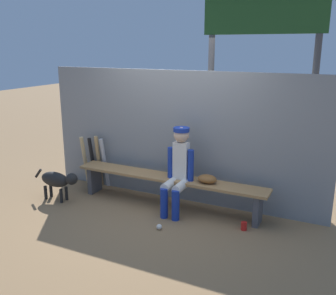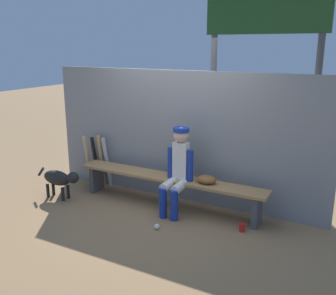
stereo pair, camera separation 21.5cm
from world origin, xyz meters
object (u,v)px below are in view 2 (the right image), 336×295
(dugout_bench, at_px, (168,182))
(baseball_glove, at_px, (207,179))
(bat_wood_natural, at_px, (88,160))
(scoreboard, at_px, (269,31))
(cup_on_bench, at_px, (183,176))
(bat_wood_tan, at_px, (101,160))
(player_seated, at_px, (177,168))
(cup_on_ground, at_px, (242,227))
(bat_aluminum_black, at_px, (95,160))
(bat_aluminum_silver, at_px, (107,162))
(dog, at_px, (60,179))
(baseball, at_px, (157,227))

(dugout_bench, xyz_separation_m, baseball_glove, (0.62, 0.00, 0.16))
(bat_wood_natural, height_order, scoreboard, scoreboard)
(cup_on_bench, bearing_deg, bat_wood_natural, 173.78)
(bat_wood_tan, bearing_deg, player_seated, -12.87)
(player_seated, height_order, cup_on_ground, player_seated)
(cup_on_ground, bearing_deg, scoreboard, 96.77)
(dugout_bench, height_order, bat_aluminum_black, bat_aluminum_black)
(baseball_glove, distance_m, bat_aluminum_silver, 1.99)
(player_seated, relative_size, dog, 1.49)
(cup_on_bench, xyz_separation_m, scoreboard, (0.83, 1.15, 2.06))
(scoreboard, bearing_deg, baseball, -114.49)
(bat_wood_natural, bearing_deg, dog, -86.58)
(bat_aluminum_silver, distance_m, cup_on_bench, 1.62)
(dugout_bench, height_order, baseball_glove, baseball_glove)
(bat_aluminum_silver, distance_m, scoreboard, 3.36)
(player_seated, bearing_deg, bat_wood_natural, 170.70)
(bat_wood_tan, distance_m, cup_on_bench, 1.74)
(bat_aluminum_black, distance_m, cup_on_bench, 1.87)
(player_seated, distance_m, baseball, 0.90)
(dugout_bench, bearing_deg, dog, -161.76)
(bat_aluminum_silver, height_order, cup_on_bench, bat_aluminum_silver)
(baseball_glove, bearing_deg, scoreboard, 68.03)
(cup_on_bench, bearing_deg, player_seated, -109.75)
(scoreboard, bearing_deg, bat_wood_natural, -161.45)
(dugout_bench, bearing_deg, bat_aluminum_black, 170.32)
(dog, bearing_deg, cup_on_bench, 15.77)
(cup_on_bench, bearing_deg, cup_on_ground, -13.79)
(baseball_glove, distance_m, cup_on_bench, 0.37)
(bat_aluminum_black, relative_size, dog, 1.02)
(baseball_glove, height_order, bat_aluminum_black, bat_aluminum_black)
(baseball_glove, relative_size, cup_on_bench, 2.55)
(baseball_glove, xyz_separation_m, baseball, (-0.39, -0.74, -0.50))
(dugout_bench, relative_size, scoreboard, 0.82)
(bat_wood_natural, distance_m, cup_on_bench, 1.97)
(bat_aluminum_black, distance_m, scoreboard, 3.55)
(bat_aluminum_black, distance_m, dog, 0.83)
(bat_wood_natural, distance_m, cup_on_ground, 3.02)
(bat_aluminum_silver, bearing_deg, player_seated, -13.75)
(cup_on_bench, bearing_deg, dugout_bench, 178.19)
(dugout_bench, xyz_separation_m, baseball, (0.23, -0.74, -0.35))
(cup_on_ground, bearing_deg, bat_wood_natural, 171.18)
(baseball_glove, distance_m, bat_wood_natural, 2.34)
(baseball, height_order, scoreboard, scoreboard)
(cup_on_bench, bearing_deg, baseball, -91.71)
(scoreboard, bearing_deg, cup_on_ground, -83.23)
(scoreboard, distance_m, dog, 3.94)
(baseball, bearing_deg, dugout_bench, 107.22)
(dugout_bench, relative_size, bat_wood_tan, 3.36)
(dugout_bench, height_order, scoreboard, scoreboard)
(player_seated, distance_m, bat_wood_tan, 1.74)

